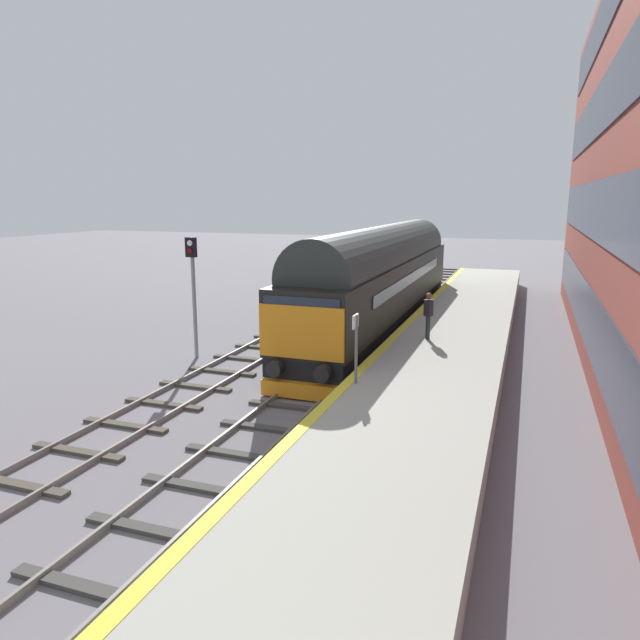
{
  "coord_description": "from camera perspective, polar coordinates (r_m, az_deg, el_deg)",
  "views": [
    {
      "loc": [
        6.1,
        -20.34,
        5.85
      ],
      "look_at": [
        0.2,
        -3.86,
        2.2
      ],
      "focal_mm": 32.74,
      "sensor_mm": 36.0,
      "label": 1
    }
  ],
  "objects": [
    {
      "name": "signal_post_mid",
      "position": [
        21.79,
        -12.29,
        3.45
      ],
      "size": [
        0.44,
        0.22,
        4.49
      ],
      "color": "gray",
      "rests_on": "ground"
    },
    {
      "name": "platform_number_sign",
      "position": [
        15.41,
        3.52,
        -1.75
      ],
      "size": [
        0.1,
        0.44,
        1.86
      ],
      "color": "slate",
      "rests_on": "station_platform"
    },
    {
      "name": "track_main",
      "position": [
        22.01,
        2.9,
        -3.49
      ],
      "size": [
        2.5,
        60.0,
        0.15
      ],
      "color": "slate",
      "rests_on": "ground"
    },
    {
      "name": "ground_plane",
      "position": [
        22.03,
        2.9,
        -3.63
      ],
      "size": [
        140.0,
        140.0,
        0.0
      ],
      "primitive_type": "plane",
      "color": "slate",
      "rests_on": "ground"
    },
    {
      "name": "diesel_locomotive",
      "position": [
        26.14,
        6.05,
        4.33
      ],
      "size": [
        2.74,
        20.02,
        4.68
      ],
      "color": "black",
      "rests_on": "ground"
    },
    {
      "name": "station_platform",
      "position": [
        21.18,
        12.29,
        -3.12
      ],
      "size": [
        4.0,
        44.0,
        1.01
      ],
      "color": "#A8A89B",
      "rests_on": "ground"
    },
    {
      "name": "track_adjacent_west",
      "position": [
        23.24,
        -5.45,
        -2.7
      ],
      "size": [
        2.5,
        60.0,
        0.15
      ],
      "color": "gray",
      "rests_on": "ground"
    },
    {
      "name": "waiting_passenger",
      "position": [
        20.66,
        10.55,
        0.82
      ],
      "size": [
        0.43,
        0.49,
        1.64
      ],
      "rotation": [
        0.0,
        0.0,
        1.87
      ],
      "color": "#2D3736",
      "rests_on": "station_platform"
    }
  ]
}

